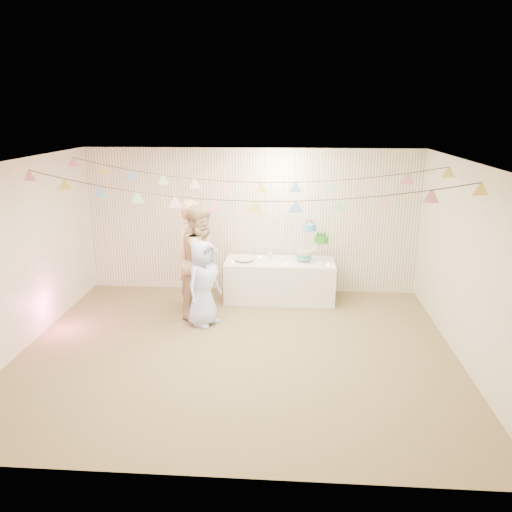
# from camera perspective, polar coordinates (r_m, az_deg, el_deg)

# --- Properties ---
(floor) EXTENTS (6.00, 6.00, 0.00)m
(floor) POSITION_cam_1_polar(r_m,az_deg,el_deg) (7.09, -2.10, -10.76)
(floor) COLOR brown
(floor) RESTS_ON ground
(ceiling) EXTENTS (6.00, 6.00, 0.00)m
(ceiling) POSITION_cam_1_polar(r_m,az_deg,el_deg) (6.34, -2.35, 10.63)
(ceiling) COLOR white
(ceiling) RESTS_ON ground
(back_wall) EXTENTS (6.00, 6.00, 0.00)m
(back_wall) POSITION_cam_1_polar(r_m,az_deg,el_deg) (9.01, -0.51, 3.98)
(back_wall) COLOR white
(back_wall) RESTS_ON ground
(front_wall) EXTENTS (6.00, 6.00, 0.00)m
(front_wall) POSITION_cam_1_polar(r_m,az_deg,el_deg) (4.30, -5.85, -10.46)
(front_wall) COLOR white
(front_wall) RESTS_ON ground
(left_wall) EXTENTS (5.00, 5.00, 0.00)m
(left_wall) POSITION_cam_1_polar(r_m,az_deg,el_deg) (7.53, -25.54, -0.14)
(left_wall) COLOR white
(left_wall) RESTS_ON ground
(right_wall) EXTENTS (5.00, 5.00, 0.00)m
(right_wall) POSITION_cam_1_polar(r_m,az_deg,el_deg) (6.96, 23.17, -1.12)
(right_wall) COLOR white
(right_wall) RESTS_ON ground
(table) EXTENTS (1.89, 0.76, 0.71)m
(table) POSITION_cam_1_polar(r_m,az_deg,el_deg) (8.78, 2.71, -2.79)
(table) COLOR white
(table) RESTS_ON floor
(cake_stand) EXTENTS (0.61, 0.36, 0.68)m
(cake_stand) POSITION_cam_1_polar(r_m,az_deg,el_deg) (8.62, 6.44, 1.87)
(cake_stand) COLOR silver
(cake_stand) RESTS_ON table
(cake_bottom) EXTENTS (0.31, 0.31, 0.15)m
(cake_bottom) POSITION_cam_1_polar(r_m,az_deg,el_deg) (8.62, 5.41, 0.15)
(cake_bottom) COLOR teal
(cake_bottom) RESTS_ON cake_stand
(cake_middle) EXTENTS (0.27, 0.27, 0.22)m
(cake_middle) POSITION_cam_1_polar(r_m,az_deg,el_deg) (8.71, 7.61, 2.09)
(cake_middle) COLOR #288B1E
(cake_middle) RESTS_ON cake_stand
(cake_top_tier) EXTENTS (0.25, 0.25, 0.19)m
(cake_top_tier) POSITION_cam_1_polar(r_m,az_deg,el_deg) (8.52, 6.11, 3.69)
(cake_top_tier) COLOR #469DDE
(cake_top_tier) RESTS_ON cake_stand
(platter) EXTENTS (0.34, 0.34, 0.02)m
(platter) POSITION_cam_1_polar(r_m,az_deg,el_deg) (8.64, -1.27, -0.28)
(platter) COLOR white
(platter) RESTS_ON table
(posy) EXTENTS (0.13, 0.13, 0.14)m
(posy) POSITION_cam_1_polar(r_m,az_deg,el_deg) (8.69, 1.59, 0.25)
(posy) COLOR white
(posy) RESTS_ON table
(person_adult_a) EXTENTS (0.77, 0.81, 1.86)m
(person_adult_a) POSITION_cam_1_polar(r_m,az_deg,el_deg) (8.23, -7.03, -0.01)
(person_adult_a) COLOR tan
(person_adult_a) RESTS_ON floor
(person_adult_b) EXTENTS (0.94, 1.06, 1.83)m
(person_adult_b) POSITION_cam_1_polar(r_m,az_deg,el_deg) (8.01, -6.10, -0.55)
(person_adult_b) COLOR tan
(person_adult_b) RESTS_ON floor
(person_child) EXTENTS (0.70, 0.79, 1.35)m
(person_child) POSITION_cam_1_polar(r_m,az_deg,el_deg) (7.71, -6.04, -3.11)
(person_child) COLOR #B2C8FD
(person_child) RESTS_ON floor
(bunting_back) EXTENTS (5.60, 1.10, 0.40)m
(bunting_back) POSITION_cam_1_polar(r_m,az_deg,el_deg) (7.46, -1.39, 9.57)
(bunting_back) COLOR pink
(bunting_back) RESTS_ON ceiling
(bunting_front) EXTENTS (5.60, 0.90, 0.36)m
(bunting_front) POSITION_cam_1_polar(r_m,az_deg,el_deg) (6.18, -2.52, 7.86)
(bunting_front) COLOR #72A5E5
(bunting_front) RESTS_ON ceiling
(tealight_0) EXTENTS (0.04, 0.04, 0.03)m
(tealight_0) POSITION_cam_1_polar(r_m,az_deg,el_deg) (8.57, -2.64, -0.66)
(tealight_0) COLOR #FFD88C
(tealight_0) RESTS_ON table
(tealight_1) EXTENTS (0.04, 0.04, 0.03)m
(tealight_1) POSITION_cam_1_polar(r_m,az_deg,el_deg) (8.85, 0.50, -0.09)
(tealight_1) COLOR #FFD88C
(tealight_1) RESTS_ON table
(tealight_2) EXTENTS (0.04, 0.04, 0.03)m
(tealight_2) POSITION_cam_1_polar(r_m,az_deg,el_deg) (8.45, 3.38, -0.92)
(tealight_2) COLOR #FFD88C
(tealight_2) RESTS_ON table
(tealight_3) EXTENTS (0.04, 0.04, 0.03)m
(tealight_3) POSITION_cam_1_polar(r_m,az_deg,el_deg) (8.87, 5.04, -0.11)
(tealight_3) COLOR #FFD88C
(tealight_3) RESTS_ON table
(tealight_4) EXTENTS (0.04, 0.04, 0.03)m
(tealight_4) POSITION_cam_1_polar(r_m,az_deg,el_deg) (8.51, 8.24, -0.93)
(tealight_4) COLOR #FFD88C
(tealight_4) RESTS_ON table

